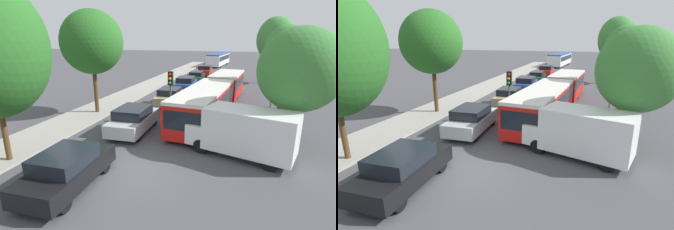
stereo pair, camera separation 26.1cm
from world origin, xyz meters
TOP-DOWN VIEW (x-y plane):
  - ground_plane at (0.00, 0.00)m, footprint 200.00×200.00m
  - kerb_strip_left at (-6.69, 22.47)m, footprint 3.20×54.94m
  - articulated_bus at (2.09, 10.79)m, footprint 3.64×15.88m
  - city_bus_rear at (-1.84, 44.94)m, footprint 3.40×11.40m
  - queued_car_black at (-1.72, -1.86)m, footprint 1.98×4.35m
  - queued_car_silver at (-1.91, 4.51)m, footprint 2.05×4.50m
  - queued_car_tan at (-1.81, 11.52)m, footprint 1.90×4.17m
  - queued_car_blue at (-1.97, 17.81)m, footprint 1.98×4.34m
  - queued_car_green at (-2.00, 23.59)m, footprint 1.81×3.98m
  - queued_car_red at (-1.99, 29.91)m, footprint 2.00×4.40m
  - white_van at (4.51, 3.01)m, footprint 5.34×3.23m
  - traffic_light at (-0.38, 7.03)m, footprint 0.32×0.36m
  - no_entry_sign at (5.85, 7.26)m, footprint 0.70×0.08m
  - direction_sign_post at (7.24, 10.23)m, footprint 0.17×1.40m
  - tree_left_mid at (-6.21, 7.32)m, footprint 4.35×4.35m
  - tree_right_near at (6.79, 4.75)m, footprint 3.98×3.98m
  - tree_right_mid at (6.96, 12.76)m, footprint 3.34×3.34m
  - tree_right_far at (7.09, 25.80)m, footprint 4.45×4.45m

SIDE VIEW (x-z plane):
  - ground_plane at x=0.00m, z-range 0.00..0.00m
  - kerb_strip_left at x=-6.69m, z-range 0.00..0.14m
  - queued_car_green at x=-2.00m, z-range 0.01..1.37m
  - queued_car_tan at x=-1.81m, z-range 0.01..1.44m
  - queued_car_blue at x=-1.97m, z-range 0.01..1.50m
  - queued_car_black at x=-1.72m, z-range 0.01..1.50m
  - queued_car_red at x=-1.99m, z-range 0.01..1.51m
  - queued_car_silver at x=-1.91m, z-range 0.01..1.55m
  - white_van at x=4.51m, z-range 0.09..2.40m
  - articulated_bus at x=2.09m, z-range 0.18..2.52m
  - city_bus_rear at x=-1.84m, z-range 0.19..2.61m
  - no_entry_sign at x=5.85m, z-range 0.47..3.29m
  - traffic_light at x=-0.38m, z-range 0.80..4.20m
  - direction_sign_post at x=7.24m, z-range 0.75..4.35m
  - tree_right_near at x=6.79m, z-range 0.98..7.04m
  - tree_right_mid at x=6.96m, z-range 1.33..7.75m
  - tree_left_mid at x=-6.21m, z-range 1.36..8.76m
  - tree_right_far at x=7.09m, z-range 1.30..9.19m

